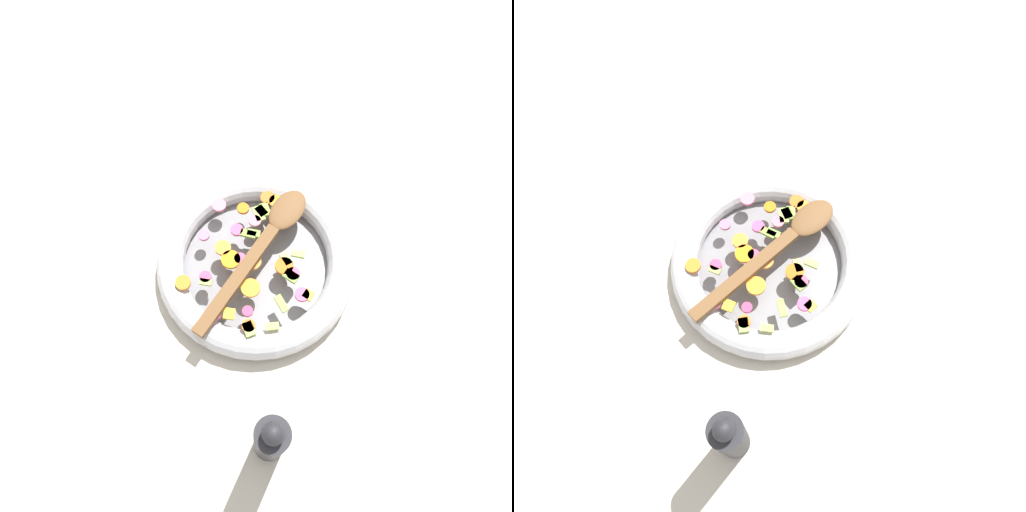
% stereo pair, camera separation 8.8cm
% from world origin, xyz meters
% --- Properties ---
extents(ground_plane, '(4.00, 4.00, 0.00)m').
position_xyz_m(ground_plane, '(0.00, 0.00, 0.00)').
color(ground_plane, beige).
extents(skillet, '(0.36, 0.36, 0.05)m').
position_xyz_m(skillet, '(0.00, 0.00, 0.02)').
color(skillet, slate).
rests_on(skillet, ground_plane).
extents(chopped_vegetables, '(0.24, 0.28, 0.01)m').
position_xyz_m(chopped_vegetables, '(0.00, -0.00, 0.05)').
color(chopped_vegetables, orange).
rests_on(chopped_vegetables, skillet).
extents(wooden_spoon, '(0.10, 0.32, 0.01)m').
position_xyz_m(wooden_spoon, '(-0.00, -0.02, 0.06)').
color(wooden_spoon, brown).
rests_on(wooden_spoon, chopped_vegetables).
extents(pepper_mill, '(0.05, 0.05, 0.24)m').
position_xyz_m(pepper_mill, '(-0.14, 0.28, 0.11)').
color(pepper_mill, '#232328').
rests_on(pepper_mill, ground_plane).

